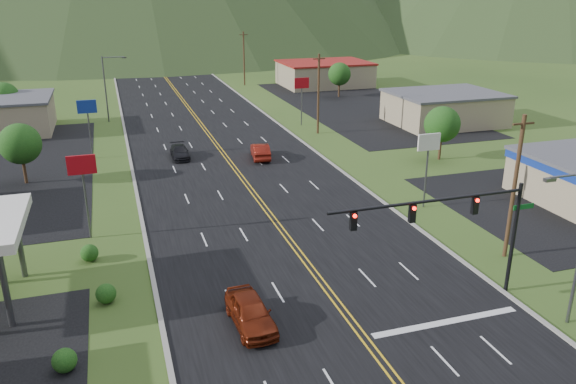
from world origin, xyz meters
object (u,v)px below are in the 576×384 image
object	(u,v)px
streetlight_west	(107,85)
car_red_near	(250,312)
car_red_far	(260,151)
traffic_signal	(458,218)
car_dark_mid	(180,152)

from	to	relation	value
streetlight_west	car_red_near	distance (m)	55.50
streetlight_west	car_red_far	size ratio (longest dim) A/B	1.80
traffic_signal	car_red_near	distance (m)	12.80
traffic_signal	car_red_near	xyz separation A→B (m)	(-11.94, 1.03, -4.48)
streetlight_west	car_dark_mid	bearing A→B (deg)	-72.05
traffic_signal	car_red_far	bearing A→B (deg)	95.30
traffic_signal	car_red_near	world-z (taller)	traffic_signal
traffic_signal	car_dark_mid	size ratio (longest dim) A/B	2.86
streetlight_west	traffic_signal	bearing A→B (deg)	-72.03
streetlight_west	car_dark_mid	world-z (taller)	streetlight_west
car_red_far	car_dark_mid	bearing A→B (deg)	-10.10
traffic_signal	car_dark_mid	bearing A→B (deg)	107.98
car_red_near	car_dark_mid	distance (m)	33.98
traffic_signal	car_red_far	distance (m)	32.64
traffic_signal	car_red_near	size ratio (longest dim) A/B	2.64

